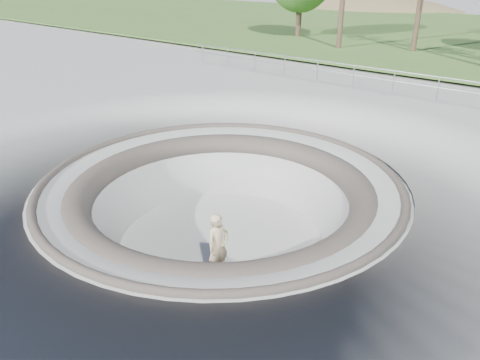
{
  "coord_description": "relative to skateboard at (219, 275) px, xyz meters",
  "views": [
    {
      "loc": [
        7.98,
        -8.97,
        5.6
      ],
      "look_at": [
        0.23,
        0.56,
        -0.1
      ],
      "focal_mm": 35.0,
      "sensor_mm": 36.0,
      "label": 1
    }
  ],
  "objects": [
    {
      "name": "safety_railing",
      "position": [
        -1.19,
        13.5,
        2.52
      ],
      "size": [
        25.0,
        0.06,
        1.03
      ],
      "color": "gray",
      "rests_on": "ground"
    },
    {
      "name": "skate_bowl",
      "position": [
        -1.19,
        1.5,
        -0.0
      ],
      "size": [
        14.0,
        14.0,
        4.1
      ],
      "color": "#999894",
      "rests_on": "ground"
    },
    {
      "name": "skateboard",
      "position": [
        0.0,
        0.0,
        0.0
      ],
      "size": [
        0.94,
        0.49,
        0.09
      ],
      "color": "brown",
      "rests_on": "ground"
    },
    {
      "name": "skater",
      "position": [
        -0.0,
        0.0,
        0.91
      ],
      "size": [
        0.5,
        0.69,
        1.78
      ],
      "primitive_type": "imported",
      "rotation": [
        0.0,
        0.0,
        1.45
      ],
      "color": "#CEB385",
      "rests_on": "skateboard"
    },
    {
      "name": "ground",
      "position": [
        -1.19,
        1.5,
        1.83
      ],
      "size": [
        180.0,
        180.0,
        0.0
      ],
      "primitive_type": "plane",
      "color": "#999894",
      "rests_on": "ground"
    }
  ]
}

